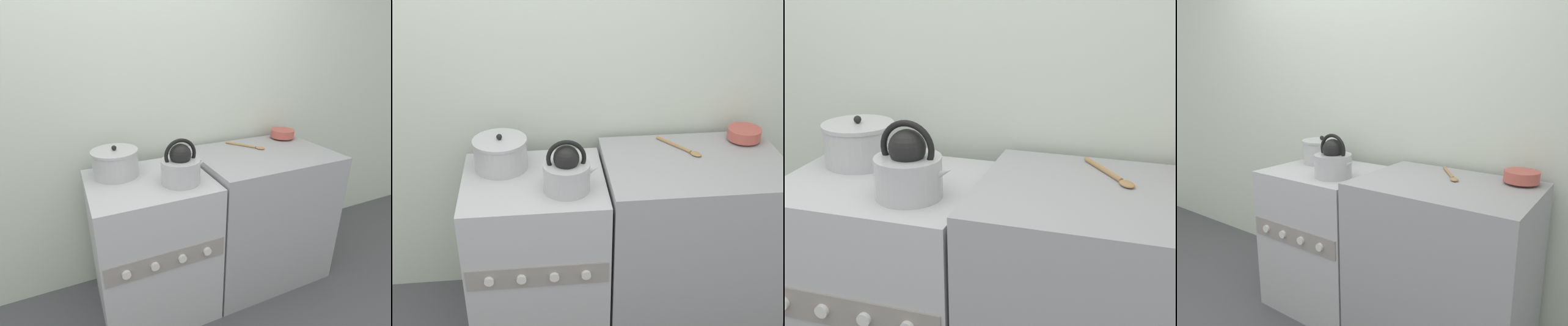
# 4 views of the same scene
# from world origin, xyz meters

# --- Properties ---
(wall_back) EXTENTS (7.00, 0.06, 2.50)m
(wall_back) POSITION_xyz_m (0.00, 0.70, 1.25)
(wall_back) COLOR silver
(wall_back) RESTS_ON ground_plane
(stove) EXTENTS (0.68, 0.62, 0.89)m
(stove) POSITION_xyz_m (0.00, 0.30, 0.45)
(stove) COLOR #B2B2B7
(stove) RESTS_ON ground_plane
(counter) EXTENTS (0.88, 0.63, 0.93)m
(counter) POSITION_xyz_m (0.79, 0.32, 0.47)
(counter) COLOR #99999E
(counter) RESTS_ON ground_plane
(kettle) EXTENTS (0.26, 0.21, 0.25)m
(kettle) POSITION_xyz_m (0.15, 0.19, 0.98)
(kettle) COLOR #B2B2B7
(kettle) RESTS_ON stove
(cooking_pot) EXTENTS (0.26, 0.26, 0.18)m
(cooking_pot) POSITION_xyz_m (-0.15, 0.43, 0.97)
(cooking_pot) COLOR #B2B2B7
(cooking_pot) RESTS_ON stove
(wooden_spoon) EXTENTS (0.19, 0.25, 0.02)m
(wooden_spoon) POSITION_xyz_m (0.76, 0.45, 0.94)
(wooden_spoon) COLOR #A37A4C
(wooden_spoon) RESTS_ON counter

